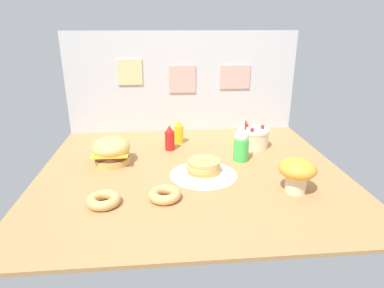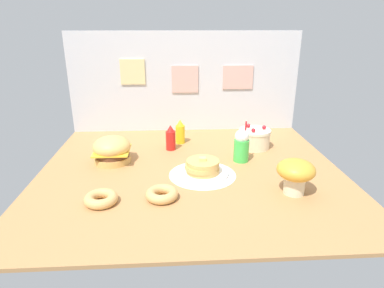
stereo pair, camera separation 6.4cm
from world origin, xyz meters
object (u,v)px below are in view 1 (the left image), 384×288
(donut_pink_glaze, at_px, (104,200))
(donut_chocolate, at_px, (165,194))
(burger, at_px, (111,151))
(mushroom_stool, at_px, (297,172))
(pancake_stack, at_px, (203,168))
(layer_cake, at_px, (253,138))
(mustard_bottle, at_px, (179,132))
(ketchup_bottle, at_px, (170,139))
(cream_soda_cup, at_px, (241,145))

(donut_pink_glaze, height_order, donut_chocolate, same)
(burger, xyz_separation_m, donut_chocolate, (0.35, -0.53, -0.06))
(mushroom_stool, bearing_deg, pancake_stack, 151.49)
(layer_cake, distance_m, donut_pink_glaze, 1.26)
(pancake_stack, distance_m, layer_cake, 0.63)
(pancake_stack, distance_m, donut_chocolate, 0.37)
(donut_pink_glaze, bearing_deg, mustard_bottle, 64.00)
(pancake_stack, bearing_deg, ketchup_bottle, 113.42)
(mushroom_stool, bearing_deg, burger, 154.75)
(mustard_bottle, height_order, donut_pink_glaze, mustard_bottle)
(burger, relative_size, mushroom_stool, 1.21)
(donut_chocolate, height_order, mushroom_stool, mushroom_stool)
(layer_cake, relative_size, mustard_bottle, 1.25)
(burger, relative_size, donut_chocolate, 1.43)
(pancake_stack, bearing_deg, cream_soda_cup, 36.19)
(pancake_stack, relative_size, layer_cake, 1.36)
(ketchup_bottle, bearing_deg, donut_chocolate, -93.78)
(layer_cake, height_order, mustard_bottle, mustard_bottle)
(ketchup_bottle, height_order, cream_soda_cup, cream_soda_cup)
(mustard_bottle, bearing_deg, donut_chocolate, -98.02)
(layer_cake, distance_m, donut_chocolate, 1.00)
(burger, height_order, layer_cake, burger)
(donut_pink_glaze, bearing_deg, burger, 93.05)
(ketchup_bottle, bearing_deg, cream_soda_cup, -27.09)
(layer_cake, distance_m, ketchup_bottle, 0.63)
(ketchup_bottle, xyz_separation_m, donut_pink_glaze, (-0.37, -0.76, -0.06))
(ketchup_bottle, bearing_deg, mushroom_stool, -46.42)
(layer_cake, xyz_separation_m, cream_soda_cup, (-0.15, -0.25, 0.04))
(donut_pink_glaze, bearing_deg, mushroom_stool, 2.56)
(donut_pink_glaze, xyz_separation_m, mushroom_stool, (1.05, 0.05, 0.09))
(burger, distance_m, donut_chocolate, 0.63)
(pancake_stack, bearing_deg, mushroom_stool, -28.51)
(burger, bearing_deg, mushroom_stool, -25.25)
(layer_cake, relative_size, mushroom_stool, 1.13)
(cream_soda_cup, bearing_deg, burger, 177.59)
(pancake_stack, relative_size, donut_chocolate, 1.83)
(cream_soda_cup, xyz_separation_m, donut_pink_glaze, (-0.84, -0.52, -0.08))
(cream_soda_cup, distance_m, donut_chocolate, 0.72)
(pancake_stack, distance_m, ketchup_bottle, 0.49)
(ketchup_bottle, distance_m, cream_soda_cup, 0.54)
(layer_cake, height_order, ketchup_bottle, ketchup_bottle)
(pancake_stack, height_order, mushroom_stool, mushroom_stool)
(mushroom_stool, bearing_deg, cream_soda_cup, 113.23)
(cream_soda_cup, height_order, mushroom_stool, cream_soda_cup)
(burger, bearing_deg, mustard_bottle, 36.56)
(donut_pink_glaze, bearing_deg, donut_chocolate, 5.29)
(mustard_bottle, relative_size, cream_soda_cup, 0.67)
(cream_soda_cup, relative_size, mushroom_stool, 1.36)
(burger, height_order, mustard_bottle, mustard_bottle)
(mushroom_stool, bearing_deg, mustard_bottle, 125.32)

